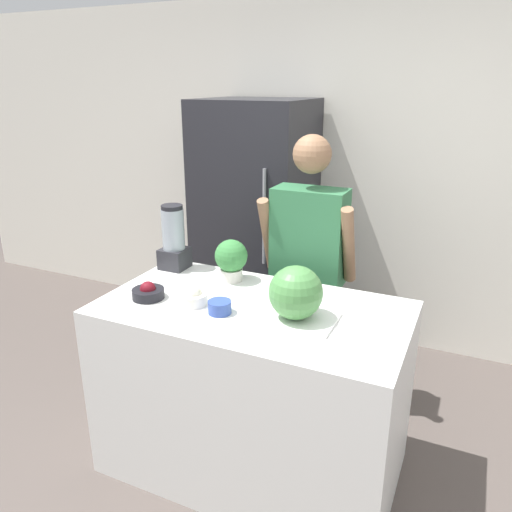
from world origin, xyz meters
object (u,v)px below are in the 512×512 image
refrigerator (256,226)px  blender (174,239)px  watermelon (296,293)px  bowl_cherries (148,292)px  person (308,273)px  potted_plant (231,259)px  bowl_small_blue (220,307)px  bowl_cream (193,297)px

refrigerator → blender: refrigerator is taller
refrigerator → watermelon: refrigerator is taller
refrigerator → bowl_cherries: refrigerator is taller
person → blender: bearing=-148.7°
refrigerator → potted_plant: size_ratio=8.04×
bowl_small_blue → blender: blender is taller
bowl_small_blue → bowl_cream: bearing=168.5°
bowl_small_blue → blender: 0.70m
bowl_cream → potted_plant: size_ratio=0.62×
refrigerator → bowl_cream: bearing=-77.5°
refrigerator → watermelon: size_ratio=7.53×
blender → bowl_cherries: bearing=-74.3°
bowl_cream → refrigerator: bearing=102.5°
watermelon → bowl_cream: (-0.52, -0.05, -0.10)m
watermelon → bowl_small_blue: (-0.35, -0.08, -0.11)m
person → watermelon: bearing=-75.3°
watermelon → bowl_cream: watermelon is taller
bowl_cherries → blender: (-0.12, 0.43, 0.14)m
blender → watermelon: bearing=-21.3°
refrigerator → bowl_cream: size_ratio=12.92×
refrigerator → blender: 1.06m
bowl_cream → blender: size_ratio=0.38×
person → bowl_cream: bearing=-111.8°
bowl_small_blue → blender: size_ratio=0.30×
watermelon → bowl_cherries: (-0.77, -0.08, -0.11)m
blender → person: bearing=31.3°
blender → refrigerator: bearing=87.5°
person → bowl_cream: 0.88m
person → potted_plant: bearing=-122.9°
potted_plant → bowl_cream: bearing=-95.0°
person → bowl_small_blue: size_ratio=15.26×
watermelon → blender: 0.95m
refrigerator → bowl_small_blue: size_ratio=16.70×
person → watermelon: size_ratio=6.88×
bowl_cherries → blender: bearing=105.7°
refrigerator → bowl_cream: (0.32, -1.43, 0.05)m
bowl_cherries → bowl_cream: (0.24, 0.04, 0.01)m
watermelon → bowl_cream: size_ratio=1.72×
refrigerator → person: (0.64, -0.63, -0.06)m
person → bowl_cherries: 1.02m
refrigerator → bowl_cream: refrigerator is taller
bowl_cherries → bowl_cream: bowl_cream is taller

